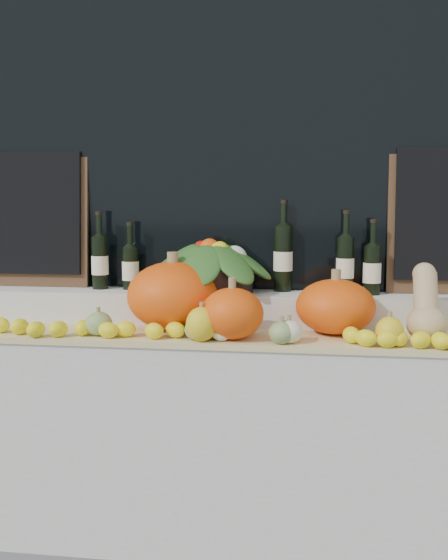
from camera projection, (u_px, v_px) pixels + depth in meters
The scene contains 18 objects.
storefront_facade at pixel (245, 39), 3.14m from camera, with size 7.00×0.94×4.50m.
display_sill at pixel (226, 435), 2.66m from camera, with size 2.30×0.55×0.88m, color silver.
rear_tier at pixel (231, 310), 2.75m from camera, with size 2.30×0.25×0.16m, color silver.
straw_bedding at pixel (222, 338), 2.48m from camera, with size 2.10×0.32×0.03m, color tan.
pumpkin_left at pixel (173, 296), 2.58m from camera, with size 0.38×0.38×0.28m, color #FF5A0D.
pumpkin_right at pixel (335, 307), 2.50m from camera, with size 0.32×0.32×0.22m, color #FF5A0D.
pumpkin_center at pixel (232, 313), 2.40m from camera, with size 0.24×0.24×0.20m, color #FF5A0D.
butternut_squash at pixel (426, 309), 2.37m from camera, with size 0.15×0.21×0.29m.
decorative_gourds at pixel (236, 328), 2.36m from camera, with size 1.23×0.16×0.15m.
lemon_heap at pixel (218, 333), 2.37m from camera, with size 2.20×0.16×0.06m, color #FFF01A, non-canonical shape.
produce_bowl at pixel (210, 265), 2.72m from camera, with size 0.58×0.58×0.24m.
wine_bottle_far_left at pixel (100, 262), 2.81m from camera, with size 0.08×0.08×0.35m.
wine_bottle_near_left at pixel (130, 267), 2.80m from camera, with size 0.08×0.08×0.30m.
wine_bottle_tall at pixel (283, 258), 2.74m from camera, with size 0.08×0.08×0.40m.
wine_bottle_near_right at pixel (345, 264), 2.65m from camera, with size 0.08×0.08×0.36m.
wine_bottle_far_right at pixel (372, 269), 2.64m from camera, with size 0.08×0.08×0.32m.
chalkboard_left at pixel (35, 217), 2.88m from camera, with size 0.50×0.08×0.62m.
chalkboard_right at pixel (448, 218), 2.63m from camera, with size 0.50×0.08×0.62m.
Camera 1 is at (0.33, -1.01, 1.44)m, focal length 40.00 mm.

